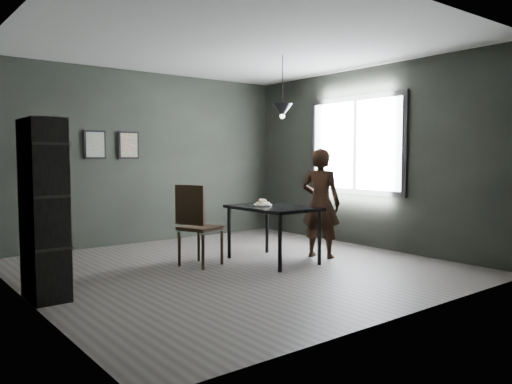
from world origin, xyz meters
TOP-DOWN VIEW (x-y plane):
  - ground at (0.00, 0.00)m, footprint 5.00×5.00m
  - back_wall at (0.00, 2.50)m, footprint 5.00×0.10m
  - ceiling at (0.00, 0.00)m, footprint 5.00×5.00m
  - window_assembly at (2.47, 0.20)m, footprint 0.04×1.96m
  - cafe_table at (0.60, 0.00)m, footprint 0.80×1.20m
  - white_plate at (0.53, 0.13)m, footprint 0.23×0.23m
  - donut_pile at (0.53, 0.13)m, footprint 0.19×0.19m
  - woman at (1.30, -0.20)m, footprint 0.57×0.66m
  - wood_chair at (-0.38, 0.37)m, footprint 0.58×0.58m
  - shelf_unit at (-2.32, 0.04)m, footprint 0.34×0.60m
  - pendant_lamp at (0.85, 0.10)m, footprint 0.28×0.28m
  - framed_print_left at (-0.90, 2.47)m, footprint 0.34×0.04m
  - framed_print_right at (-0.35, 2.47)m, footprint 0.34×0.04m

SIDE VIEW (x-z plane):
  - ground at x=0.00m, z-range 0.00..0.00m
  - wood_chair at x=-0.38m, z-range 0.07..1.13m
  - cafe_table at x=0.60m, z-range 0.30..1.05m
  - white_plate at x=0.53m, z-range 0.75..0.76m
  - woman at x=1.30m, z-range 0.00..1.53m
  - donut_pile at x=0.53m, z-range 0.75..0.84m
  - shelf_unit at x=-2.32m, z-range 0.00..1.78m
  - back_wall at x=0.00m, z-range 0.00..2.80m
  - window_assembly at x=2.47m, z-range 0.82..2.38m
  - framed_print_left at x=-0.90m, z-range 1.38..1.82m
  - framed_print_right at x=-0.35m, z-range 1.38..1.82m
  - pendant_lamp at x=0.85m, z-range 1.62..2.48m
  - ceiling at x=0.00m, z-range 2.79..2.81m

